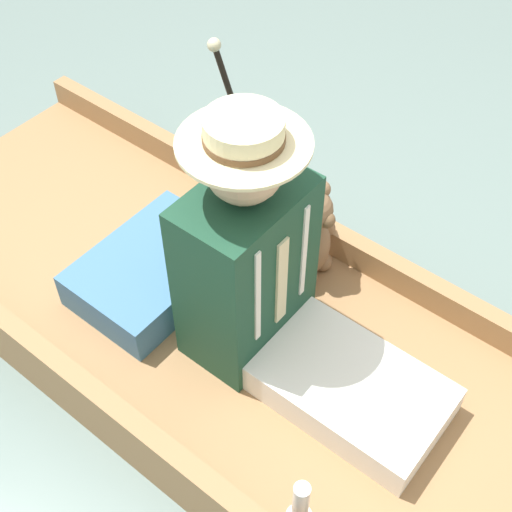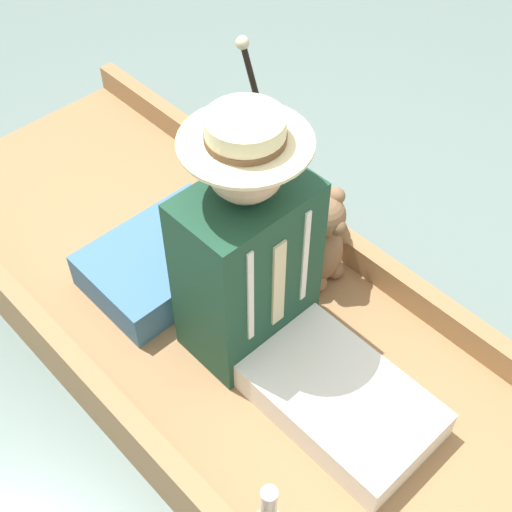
# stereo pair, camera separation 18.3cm
# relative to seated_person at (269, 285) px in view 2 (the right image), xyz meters

# --- Properties ---
(ground_plane) EXTENTS (16.00, 16.00, 0.00)m
(ground_plane) POSITION_rel_seated_person_xyz_m (0.01, 0.12, -0.46)
(ground_plane) COLOR slate
(punt_boat) EXTENTS (1.01, 3.25, 0.26)m
(punt_boat) POSITION_rel_seated_person_xyz_m (0.01, 0.12, -0.37)
(punt_boat) COLOR #997047
(punt_boat) RESTS_ON ground_plane
(seat_cushion) EXTENTS (0.52, 0.37, 0.13)m
(seat_cushion) POSITION_rel_seated_person_xyz_m (0.03, -0.46, -0.24)
(seat_cushion) COLOR teal
(seat_cushion) RESTS_ON punt_boat
(seated_person) EXTENTS (0.38, 0.83, 0.84)m
(seated_person) POSITION_rel_seated_person_xyz_m (0.00, 0.00, 0.00)
(seated_person) COLOR white
(seated_person) RESTS_ON punt_boat
(teddy_bear) EXTENTS (0.26, 0.15, 0.37)m
(teddy_bear) POSITION_rel_seated_person_xyz_m (-0.33, -0.09, -0.13)
(teddy_bear) COLOR #846042
(teddy_bear) RESTS_ON punt_boat
(wine_glass) EXTENTS (0.07, 0.07, 0.18)m
(wine_glass) POSITION_rel_seated_person_xyz_m (0.38, 0.40, -0.21)
(wine_glass) COLOR silver
(wine_glass) RESTS_ON punt_boat
(walking_cane) EXTENTS (0.04, 0.29, 0.70)m
(walking_cane) POSITION_rel_seated_person_xyz_m (-0.40, -0.43, 0.10)
(walking_cane) COLOR black
(walking_cane) RESTS_ON punt_boat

